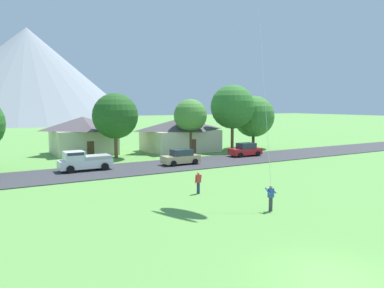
{
  "coord_description": "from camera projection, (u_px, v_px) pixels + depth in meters",
  "views": [
    {
      "loc": [
        -11.63,
        -9.22,
        6.72
      ],
      "look_at": [
        1.03,
        12.68,
        4.02
      ],
      "focal_mm": 34.81,
      "sensor_mm": 36.0,
      "label": 1
    }
  ],
  "objects": [
    {
      "name": "ground_plane",
      "position": [
        332.0,
        278.0,
        14.43
      ],
      "size": [
        400.0,
        400.0,
        0.0
      ],
      "primitive_type": "plane",
      "color": "#609E47"
    },
    {
      "name": "road_strip",
      "position": [
        112.0,
        171.0,
        37.7
      ],
      "size": [
        160.0,
        7.81,
        0.08
      ],
      "primitive_type": "cube",
      "color": "#38383D",
      "rests_on": "ground"
    },
    {
      "name": "mountain_far_west_ridge",
      "position": [
        28.0,
        75.0,
        143.57
      ],
      "size": [
        83.7,
        83.7,
        36.02
      ],
      "primitive_type": "cone",
      "color": "#8E939E",
      "rests_on": "ground"
    },
    {
      "name": "house_leftmost",
      "position": [
        180.0,
        134.0,
        53.69
      ],
      "size": [
        10.43,
        8.09,
        4.73
      ],
      "color": "beige",
      "rests_on": "ground"
    },
    {
      "name": "house_left_center",
      "position": [
        83.0,
        134.0,
        50.85
      ],
      "size": [
        8.44,
        7.99,
        5.06
      ],
      "color": "beige",
      "rests_on": "ground"
    },
    {
      "name": "tree_center",
      "position": [
        190.0,
        116.0,
        50.09
      ],
      "size": [
        4.48,
        4.48,
        7.46
      ],
      "color": "brown",
      "rests_on": "ground"
    },
    {
      "name": "tree_right_of_center",
      "position": [
        233.0,
        107.0,
        53.6
      ],
      "size": [
        6.36,
        6.36,
        9.56
      ],
      "color": "brown",
      "rests_on": "ground"
    },
    {
      "name": "tree_near_right",
      "position": [
        115.0,
        116.0,
        46.17
      ],
      "size": [
        5.67,
        5.67,
        8.13
      ],
      "color": "brown",
      "rests_on": "ground"
    },
    {
      "name": "tree_far_right",
      "position": [
        254.0,
        116.0,
        57.04
      ],
      "size": [
        6.3,
        6.3,
        8.03
      ],
      "color": "#4C3823",
      "rests_on": "ground"
    },
    {
      "name": "parked_car_tan_west_end",
      "position": [
        181.0,
        157.0,
        41.32
      ],
      "size": [
        4.21,
        2.09,
        1.68
      ],
      "color": "tan",
      "rests_on": "road_strip"
    },
    {
      "name": "parked_car_red_mid_east",
      "position": [
        245.0,
        150.0,
        48.0
      ],
      "size": [
        4.28,
        2.23,
        1.68
      ],
      "color": "red",
      "rests_on": "road_strip"
    },
    {
      "name": "pickup_truck_white_west_side",
      "position": [
        84.0,
        161.0,
        37.48
      ],
      "size": [
        5.21,
        2.33,
        1.99
      ],
      "color": "white",
      "rests_on": "road_strip"
    },
    {
      "name": "watcher_person",
      "position": [
        198.0,
        182.0,
        28.01
      ],
      "size": [
        0.56,
        0.24,
        1.68
      ],
      "color": "navy",
      "rests_on": "ground"
    }
  ]
}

